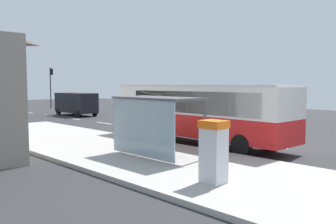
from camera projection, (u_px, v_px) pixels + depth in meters
name	position (u px, v px, depth m)	size (l,w,h in m)	color
ground_plane	(102.00, 124.00, 29.01)	(56.00, 92.00, 0.04)	#2D2D30
sidewalk_platform	(131.00, 154.00, 15.97)	(6.20, 30.00, 0.18)	#ADAAA3
lane_stripe_seg_1	(268.00, 146.00, 18.44)	(0.16, 2.20, 0.01)	silver
lane_stripe_seg_2	(196.00, 136.00, 22.02)	(0.16, 2.20, 0.01)	silver
lane_stripe_seg_3	(143.00, 129.00, 25.60)	(0.16, 2.20, 0.01)	silver
lane_stripe_seg_4	(104.00, 123.00, 29.18)	(0.16, 2.20, 0.01)	silver
lane_stripe_seg_5	(73.00, 119.00, 32.76)	(0.16, 2.20, 0.01)	silver
lane_stripe_seg_6	(49.00, 115.00, 36.34)	(0.16, 2.20, 0.01)	silver
lane_stripe_seg_7	(29.00, 113.00, 39.92)	(0.16, 2.20, 0.01)	silver
bus	(197.00, 110.00, 19.21)	(2.75, 11.06, 3.21)	red
white_van	(76.00, 102.00, 36.09)	(2.07, 5.22, 2.30)	black
sedan_near	(11.00, 101.00, 49.01)	(2.02, 4.48, 1.52)	#B7B7BC
ticket_machine	(214.00, 151.00, 10.92)	(0.66, 0.76, 1.94)	silver
recycling_bin_yellow	(166.00, 136.00, 17.45)	(0.52, 0.52, 0.95)	yellow
recycling_bin_orange	(156.00, 135.00, 17.95)	(0.52, 0.52, 0.95)	orange
traffic_light_near_side	(51.00, 82.00, 46.92)	(0.49, 0.28, 5.31)	#2D2D2D
bus_shelter	(152.00, 111.00, 14.77)	(1.80, 4.00, 2.50)	#4C4C51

